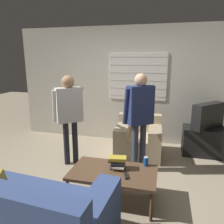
{
  "coord_description": "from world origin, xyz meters",
  "views": [
    {
      "loc": [
        0.81,
        -2.78,
        1.85
      ],
      "look_at": [
        -0.05,
        0.61,
        1.0
      ],
      "focal_mm": 35.0,
      "sensor_mm": 36.0,
      "label": 1
    }
  ],
  "objects_px": {
    "couch_blue": "(10,215)",
    "spare_remote": "(126,176)",
    "person_left_standing": "(69,109)",
    "soda_can": "(146,161)",
    "book_stack": "(118,163)",
    "coffee_table": "(113,174)",
    "armchair_beige": "(139,139)",
    "person_right_standing": "(140,111)",
    "tv": "(208,116)"
  },
  "relations": [
    {
      "from": "couch_blue",
      "to": "spare_remote",
      "type": "distance_m",
      "value": 1.33
    },
    {
      "from": "couch_blue",
      "to": "person_left_standing",
      "type": "height_order",
      "value": "person_left_standing"
    },
    {
      "from": "soda_can",
      "to": "book_stack",
      "type": "bearing_deg",
      "value": -153.73
    },
    {
      "from": "coffee_table",
      "to": "soda_can",
      "type": "xyz_separation_m",
      "value": [
        0.4,
        0.26,
        0.1
      ]
    },
    {
      "from": "armchair_beige",
      "to": "coffee_table",
      "type": "height_order",
      "value": "armchair_beige"
    },
    {
      "from": "person_right_standing",
      "to": "book_stack",
      "type": "distance_m",
      "value": 1.0
    },
    {
      "from": "tv",
      "to": "book_stack",
      "type": "bearing_deg",
      "value": 4.51
    },
    {
      "from": "book_stack",
      "to": "person_left_standing",
      "type": "bearing_deg",
      "value": 142.88
    },
    {
      "from": "couch_blue",
      "to": "person_right_standing",
      "type": "distance_m",
      "value": 2.24
    },
    {
      "from": "person_left_standing",
      "to": "book_stack",
      "type": "height_order",
      "value": "person_left_standing"
    },
    {
      "from": "person_right_standing",
      "to": "couch_blue",
      "type": "bearing_deg",
      "value": -156.58
    },
    {
      "from": "couch_blue",
      "to": "person_left_standing",
      "type": "xyz_separation_m",
      "value": [
        -0.16,
        1.8,
        0.69
      ]
    },
    {
      "from": "armchair_beige",
      "to": "spare_remote",
      "type": "distance_m",
      "value": 1.64
    },
    {
      "from": "coffee_table",
      "to": "book_stack",
      "type": "height_order",
      "value": "book_stack"
    },
    {
      "from": "tv",
      "to": "spare_remote",
      "type": "distance_m",
      "value": 2.33
    },
    {
      "from": "armchair_beige",
      "to": "book_stack",
      "type": "xyz_separation_m",
      "value": [
        -0.09,
        -1.45,
        0.2
      ]
    },
    {
      "from": "tv",
      "to": "person_right_standing",
      "type": "distance_m",
      "value": 1.54
    },
    {
      "from": "tv",
      "to": "soda_can",
      "type": "relative_size",
      "value": 5.48
    },
    {
      "from": "coffee_table",
      "to": "person_left_standing",
      "type": "bearing_deg",
      "value": 139.02
    },
    {
      "from": "person_left_standing",
      "to": "coffee_table",
      "type": "bearing_deg",
      "value": -79.73
    },
    {
      "from": "tv",
      "to": "soda_can",
      "type": "xyz_separation_m",
      "value": [
        -1.01,
        -1.6,
        -0.31
      ]
    },
    {
      "from": "couch_blue",
      "to": "armchair_beige",
      "type": "height_order",
      "value": "couch_blue"
    },
    {
      "from": "soda_can",
      "to": "armchair_beige",
      "type": "bearing_deg",
      "value": 101.65
    },
    {
      "from": "person_right_standing",
      "to": "spare_remote",
      "type": "relative_size",
      "value": 12.06
    },
    {
      "from": "person_right_standing",
      "to": "soda_can",
      "type": "relative_size",
      "value": 13.01
    },
    {
      "from": "book_stack",
      "to": "soda_can",
      "type": "height_order",
      "value": "book_stack"
    },
    {
      "from": "couch_blue",
      "to": "person_left_standing",
      "type": "relative_size",
      "value": 1.31
    },
    {
      "from": "spare_remote",
      "to": "soda_can",
      "type": "bearing_deg",
      "value": 40.28
    },
    {
      "from": "armchair_beige",
      "to": "book_stack",
      "type": "relative_size",
      "value": 3.63
    },
    {
      "from": "soda_can",
      "to": "couch_blue",
      "type": "bearing_deg",
      "value": -136.28
    },
    {
      "from": "armchair_beige",
      "to": "tv",
      "type": "relative_size",
      "value": 1.31
    },
    {
      "from": "coffee_table",
      "to": "person_right_standing",
      "type": "xyz_separation_m",
      "value": [
        0.21,
        0.91,
        0.65
      ]
    },
    {
      "from": "tv",
      "to": "couch_blue",
      "type": "bearing_deg",
      "value": 3.21
    },
    {
      "from": "tv",
      "to": "person_right_standing",
      "type": "bearing_deg",
      "value": -9.61
    },
    {
      "from": "armchair_beige",
      "to": "person_right_standing",
      "type": "height_order",
      "value": "person_right_standing"
    },
    {
      "from": "soda_can",
      "to": "spare_remote",
      "type": "distance_m",
      "value": 0.42
    },
    {
      "from": "person_right_standing",
      "to": "person_left_standing",
      "type": "bearing_deg",
      "value": 144.93
    },
    {
      "from": "armchair_beige",
      "to": "spare_remote",
      "type": "height_order",
      "value": "armchair_beige"
    },
    {
      "from": "coffee_table",
      "to": "book_stack",
      "type": "bearing_deg",
      "value": 63.91
    },
    {
      "from": "tv",
      "to": "coffee_table",
      "type": "bearing_deg",
      "value": 4.97
    },
    {
      "from": "tv",
      "to": "spare_remote",
      "type": "bearing_deg",
      "value": 10.24
    },
    {
      "from": "tv",
      "to": "book_stack",
      "type": "xyz_separation_m",
      "value": [
        -1.37,
        -1.77,
        -0.28
      ]
    },
    {
      "from": "person_left_standing",
      "to": "person_right_standing",
      "type": "distance_m",
      "value": 1.22
    },
    {
      "from": "armchair_beige",
      "to": "person_right_standing",
      "type": "relative_size",
      "value": 0.55
    },
    {
      "from": "person_left_standing",
      "to": "soda_can",
      "type": "xyz_separation_m",
      "value": [
        1.4,
        -0.62,
        -0.52
      ]
    },
    {
      "from": "armchair_beige",
      "to": "coffee_table",
      "type": "xyz_separation_m",
      "value": [
        -0.13,
        -1.54,
        0.08
      ]
    },
    {
      "from": "tv",
      "to": "person_left_standing",
      "type": "relative_size",
      "value": 0.43
    },
    {
      "from": "tv",
      "to": "person_left_standing",
      "type": "bearing_deg",
      "value": -25.72
    },
    {
      "from": "armchair_beige",
      "to": "person_right_standing",
      "type": "xyz_separation_m",
      "value": [
        0.08,
        -0.62,
        0.73
      ]
    },
    {
      "from": "person_right_standing",
      "to": "spare_remote",
      "type": "distance_m",
      "value": 1.18
    }
  ]
}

